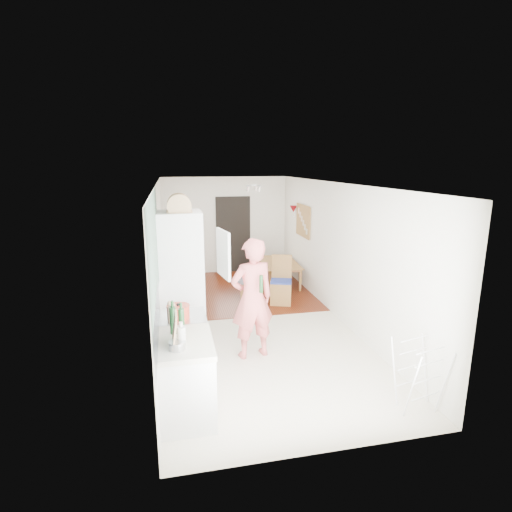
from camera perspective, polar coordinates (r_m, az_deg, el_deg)
name	(u,v)px	position (r m, az deg, el deg)	size (l,w,h in m)	color
room_shell	(253,255)	(7.06, -0.49, 0.11)	(3.20, 7.00, 2.50)	silver
floor	(253,321)	(7.44, -0.47, -9.30)	(3.20, 7.00, 0.01)	beige
wood_floor_overlay	(236,290)	(9.15, -2.83, -4.92)	(3.20, 3.30, 0.01)	#63260F
sage_wall_panel	(155,250)	(4.84, -14.28, 0.89)	(0.02, 3.00, 1.30)	slate
tile_splashback	(157,323)	(4.52, -13.93, -9.29)	(0.02, 1.90, 0.50)	black
doorway_recess	(233,235)	(10.50, -3.27, 3.05)	(0.90, 0.04, 2.00)	black
base_cabinet	(186,380)	(4.83, -9.91, -17.05)	(0.60, 0.90, 0.86)	white
worktop	(185,343)	(4.62, -10.14, -12.10)	(0.62, 0.92, 0.06)	beige
range_cooker	(184,350)	(5.49, -10.26, -13.05)	(0.60, 0.60, 0.88)	white
cooker_top	(182,317)	(5.30, -10.47, -8.58)	(0.60, 0.60, 0.04)	#BABABC
fridge_housing	(182,282)	(6.21, -10.58, -3.61)	(0.66, 0.66, 2.15)	white
fridge_door	(223,254)	(5.84, -4.70, 0.33)	(0.56, 0.04, 0.70)	white
fridge_interior	(201,250)	(6.11, -7.86, 0.80)	(0.02, 0.52, 0.66)	white
pinboard	(303,221)	(9.22, 6.78, 5.02)	(0.03, 0.90, 0.70)	#D8B468
pinboard_frame	(303,221)	(9.21, 6.69, 5.02)	(0.01, 0.94, 0.74)	#905B35
wall_sconce	(293,209)	(9.79, 5.36, 6.71)	(0.18, 0.18, 0.16)	maroon
person	(252,288)	(5.82, -0.56, -4.61)	(0.78, 0.51, 2.14)	#E06766
dining_table	(280,274)	(9.63, 3.46, -2.63)	(1.28, 0.71, 0.45)	#905B35
dining_chair	(281,280)	(8.19, 3.61, -3.50)	(0.42, 0.42, 0.99)	#905B35
stool	(248,291)	(8.53, -1.20, -4.95)	(0.29, 0.29, 0.38)	#905B35
grey_drape	(247,277)	(8.46, -1.35, -3.07)	(0.42, 0.42, 0.19)	slate
drying_rack	(419,376)	(5.21, 22.24, -15.61)	(0.43, 0.39, 0.84)	white
bread_bin	(179,205)	(5.91, -10.93, 7.11)	(0.36, 0.34, 0.19)	tan
red_casserole	(178,312)	(5.19, -11.04, -7.83)	(0.29, 0.29, 0.17)	red
steel_pan	(177,345)	(4.40, -11.18, -12.41)	(0.18, 0.18, 0.09)	#BABABC
held_bottle	(261,284)	(5.62, 0.73, -4.00)	(0.05, 0.05, 0.25)	#1A441F
bottle_a	(173,321)	(4.74, -11.77, -9.02)	(0.07, 0.07, 0.32)	#1A441F
bottle_b	(181,321)	(4.73, -10.60, -9.13)	(0.07, 0.07, 0.30)	#1A441F
bottle_c	(182,337)	(4.42, -10.60, -11.28)	(0.09, 0.09, 0.23)	beige
pepper_mill_front	(173,315)	(5.05, -11.76, -8.28)	(0.06, 0.06, 0.20)	tan
pepper_mill_back	(170,315)	(5.05, -12.14, -8.19)	(0.06, 0.06, 0.22)	tan
chopping_boards	(175,330)	(4.44, -11.56, -10.34)	(0.04, 0.26, 0.35)	tan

